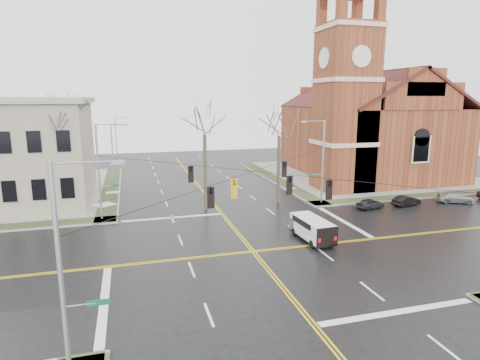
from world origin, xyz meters
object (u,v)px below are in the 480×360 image
object	(u,v)px
signal_pole_ne	(321,159)
tree_nw_near	(205,130)
streetlight_north_b	(117,137)
cargo_van	(311,227)
parked_car_c	(455,198)
streetlight_north_a	(114,151)
parked_car_b	(406,201)
tree_nw_far	(62,123)
church	(364,119)
signal_pole_nw	(100,169)
signal_pole_sw	(65,268)
parked_car_a	(370,204)
tree_ne	(279,132)

from	to	relation	value
signal_pole_ne	tree_nw_near	distance (m)	13.01
streetlight_north_b	cargo_van	distance (m)	49.52
parked_car_c	tree_nw_near	size ratio (longest dim) A/B	0.34
streetlight_north_a	parked_car_b	xyz separation A→B (m)	(30.57, -19.82, -3.92)
cargo_van	tree_nw_far	world-z (taller)	tree_nw_far
streetlight_north_b	cargo_van	world-z (taller)	streetlight_north_b
cargo_van	streetlight_north_a	bearing A→B (deg)	117.64
signal_pole_ne	tree_nw_far	size ratio (longest dim) A/B	0.71
signal_pole_ne	church	bearing A→B (deg)	44.66
signal_pole_nw	signal_pole_sw	xyz separation A→B (m)	(0.00, -23.00, 0.00)
church	signal_pole_ne	world-z (taller)	church
parked_car_c	tree_nw_far	xyz separation A→B (m)	(-40.68, 6.40, 8.56)
parked_car_b	parked_car_a	bearing A→B (deg)	78.96
signal_pole_sw	tree_nw_far	bearing A→B (deg)	97.36
signal_pole_nw	parked_car_c	size ratio (longest dim) A/B	2.35
parked_car_a	tree_nw_near	bearing A→B (deg)	61.42
tree_nw_near	parked_car_b	bearing A→B (deg)	-12.52
church	signal_pole_nw	xyz separation A→B (m)	(-36.09, -13.28, -3.48)
streetlight_north_a	parked_car_a	bearing A→B (deg)	-37.19
cargo_van	parked_car_b	distance (m)	16.13
signal_pole_sw	cargo_van	size ratio (longest dim) A/B	1.85
tree_ne	parked_car_a	bearing A→B (deg)	-29.53
signal_pole_ne	parked_car_a	bearing A→B (deg)	-38.70
church	streetlight_north_b	bearing A→B (deg)	146.75
tree_nw_far	tree_ne	distance (m)	21.69
parked_car_c	tree_nw_far	bearing A→B (deg)	104.78
parked_car_c	streetlight_north_a	bearing A→B (deg)	84.92
church	tree_nw_far	size ratio (longest dim) A/B	2.18
parked_car_c	tree_nw_near	bearing A→B (deg)	103.23
signal_pole_sw	parked_car_c	world-z (taller)	signal_pole_sw
signal_pole_nw	tree_nw_far	distance (m)	5.99
signal_pole_nw	parked_car_c	bearing A→B (deg)	-5.62
cargo_van	parked_car_c	bearing A→B (deg)	14.35
streetlight_north_b	tree_nw_near	xyz separation A→B (m)	(9.48, -35.13, 3.81)
church	streetlight_north_b	size ratio (longest dim) A/B	3.44
signal_pole_ne	tree_nw_far	distance (m)	26.44
cargo_van	parked_car_b	world-z (taller)	cargo_van
church	parked_car_b	size ratio (longest dim) A/B	8.31
signal_pole_sw	church	bearing A→B (deg)	45.16
streetlight_north_b	tree_nw_far	distance (m)	34.32
tree_nw_far	tree_nw_near	size ratio (longest dim) A/B	1.10
church	parked_car_c	world-z (taller)	church
streetlight_north_b	parked_car_c	size ratio (longest dim) A/B	2.09
signal_pole_ne	streetlight_north_b	size ratio (longest dim) A/B	1.12
signal_pole_ne	cargo_van	xyz separation A→B (m)	(-5.96, -10.24, -3.88)
signal_pole_ne	signal_pole_nw	xyz separation A→B (m)	(-22.64, 0.00, 0.00)
cargo_van	tree_nw_near	world-z (taller)	tree_nw_near
signal_pole_nw	streetlight_north_a	xyz separation A→B (m)	(0.67, 16.50, -0.48)
signal_pole_ne	parked_car_c	xyz separation A→B (m)	(14.72, -3.67, -4.39)
parked_car_a	parked_car_b	xyz separation A→B (m)	(4.47, -0.01, 0.00)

